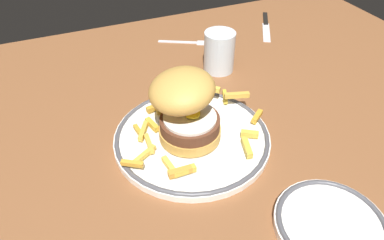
{
  "coord_description": "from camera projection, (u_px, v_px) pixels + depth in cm",
  "views": [
    {
      "loc": [
        -22.34,
        -42.28,
        41.69
      ],
      "look_at": [
        -4.9,
        -0.96,
        4.6
      ],
      "focal_mm": 33.22,
      "sensor_mm": 36.0,
      "label": 1
    }
  ],
  "objects": [
    {
      "name": "water_glass",
      "position": [
        219.0,
        54.0,
        0.77
      ],
      "size": [
        6.65,
        6.65,
        8.79
      ],
      "color": "silver",
      "rests_on": "ground_plane"
    },
    {
      "name": "knife",
      "position": [
        266.0,
        24.0,
        0.97
      ],
      "size": [
        10.38,
        16.3,
        0.7
      ],
      "color": "black",
      "rests_on": "ground_plane"
    },
    {
      "name": "ground_plane",
      "position": [
        215.0,
        138.0,
        0.65
      ],
      "size": [
        127.19,
        99.8,
        4.0
      ],
      "primitive_type": "cube",
      "color": "brown"
    },
    {
      "name": "fries_pile",
      "position": [
        190.0,
        127.0,
        0.6
      ],
      "size": [
        26.91,
        20.1,
        2.72
      ],
      "color": "gold",
      "rests_on": "dinner_plate"
    },
    {
      "name": "side_plate",
      "position": [
        331.0,
        225.0,
        0.47
      ],
      "size": [
        15.08,
        15.08,
        1.6
      ],
      "color": "white",
      "rests_on": "ground_plane"
    },
    {
      "name": "burger",
      "position": [
        185.0,
        105.0,
        0.56
      ],
      "size": [
        12.43,
        12.72,
        12.11
      ],
      "color": "gold",
      "rests_on": "dinner_plate"
    },
    {
      "name": "fork",
      "position": [
        189.0,
        42.0,
        0.89
      ],
      "size": [
        13.39,
        7.91,
        0.36
      ],
      "color": "silver",
      "rests_on": "ground_plane"
    },
    {
      "name": "dinner_plate",
      "position": [
        192.0,
        137.0,
        0.61
      ],
      "size": [
        26.57,
        26.57,
        1.6
      ],
      "color": "white",
      "rests_on": "ground_plane"
    }
  ]
}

